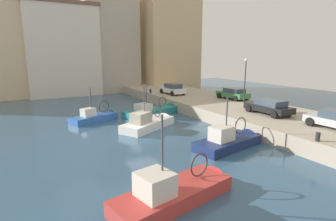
{
  "coord_description": "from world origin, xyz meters",
  "views": [
    {
      "loc": [
        -8.43,
        -19.44,
        6.46
      ],
      "look_at": [
        3.76,
        2.54,
        1.2
      ],
      "focal_mm": 28.88,
      "sensor_mm": 36.0,
      "label": 1
    }
  ],
  "objects_px": {
    "parked_car_white": "(173,89)",
    "mooring_bollard_mid": "(150,91)",
    "fishing_boat_navy": "(231,144)",
    "mooring_bollard_south": "(318,137)",
    "fishing_boat_white": "(150,126)",
    "fishing_boat_red": "(179,196)",
    "quay_streetlamp": "(245,73)",
    "parked_car_green": "(233,93)",
    "fishing_boat_teal": "(154,113)",
    "parked_car_black": "(269,107)",
    "fishing_boat_blue": "(97,119)"
  },
  "relations": [
    {
      "from": "parked_car_white",
      "to": "fishing_boat_navy",
      "type": "bearing_deg",
      "value": -106.54
    },
    {
      "from": "mooring_bollard_mid",
      "to": "quay_streetlamp",
      "type": "distance_m",
      "value": 13.55
    },
    {
      "from": "mooring_bollard_south",
      "to": "quay_streetlamp",
      "type": "height_order",
      "value": "quay_streetlamp"
    },
    {
      "from": "mooring_bollard_south",
      "to": "mooring_bollard_mid",
      "type": "xyz_separation_m",
      "value": [
        0.0,
        24.0,
        0.0
      ]
    },
    {
      "from": "parked_car_white",
      "to": "mooring_bollard_mid",
      "type": "height_order",
      "value": "parked_car_white"
    },
    {
      "from": "parked_car_white",
      "to": "fishing_boat_blue",
      "type": "bearing_deg",
      "value": -157.06
    },
    {
      "from": "mooring_bollard_mid",
      "to": "mooring_bollard_south",
      "type": "bearing_deg",
      "value": -90.0
    },
    {
      "from": "fishing_boat_white",
      "to": "parked_car_white",
      "type": "relative_size",
      "value": 1.55
    },
    {
      "from": "fishing_boat_teal",
      "to": "fishing_boat_red",
      "type": "distance_m",
      "value": 17.89
    },
    {
      "from": "fishing_boat_white",
      "to": "fishing_boat_teal",
      "type": "bearing_deg",
      "value": 60.91
    },
    {
      "from": "fishing_boat_red",
      "to": "fishing_boat_blue",
      "type": "bearing_deg",
      "value": 87.92
    },
    {
      "from": "fishing_boat_red",
      "to": "quay_streetlamp",
      "type": "xyz_separation_m",
      "value": [
        15.58,
        11.98,
        4.31
      ]
    },
    {
      "from": "fishing_boat_navy",
      "to": "mooring_bollard_south",
      "type": "xyz_separation_m",
      "value": [
        2.96,
        -4.43,
        1.33
      ]
    },
    {
      "from": "parked_car_white",
      "to": "quay_streetlamp",
      "type": "xyz_separation_m",
      "value": [
        3.5,
        -9.58,
        2.53
      ]
    },
    {
      "from": "parked_car_green",
      "to": "mooring_bollard_mid",
      "type": "height_order",
      "value": "parked_car_green"
    },
    {
      "from": "fishing_boat_red",
      "to": "mooring_bollard_mid",
      "type": "relative_size",
      "value": 12.42
    },
    {
      "from": "fishing_boat_white",
      "to": "quay_streetlamp",
      "type": "height_order",
      "value": "quay_streetlamp"
    },
    {
      "from": "fishing_boat_white",
      "to": "fishing_boat_red",
      "type": "bearing_deg",
      "value": -109.36
    },
    {
      "from": "parked_car_green",
      "to": "quay_streetlamp",
      "type": "xyz_separation_m",
      "value": [
        -0.77,
        -2.57,
        2.57
      ]
    },
    {
      "from": "fishing_boat_blue",
      "to": "mooring_bollard_mid",
      "type": "height_order",
      "value": "fishing_boat_blue"
    },
    {
      "from": "fishing_boat_white",
      "to": "mooring_bollard_mid",
      "type": "relative_size",
      "value": 11.7
    },
    {
      "from": "quay_streetlamp",
      "to": "fishing_boat_blue",
      "type": "bearing_deg",
      "value": 162.48
    },
    {
      "from": "parked_car_white",
      "to": "mooring_bollard_south",
      "type": "height_order",
      "value": "parked_car_white"
    },
    {
      "from": "fishing_boat_white",
      "to": "parked_car_green",
      "type": "bearing_deg",
      "value": 12.95
    },
    {
      "from": "mooring_bollard_south",
      "to": "fishing_boat_teal",
      "type": "bearing_deg",
      "value": 100.65
    },
    {
      "from": "fishing_boat_white",
      "to": "parked_car_green",
      "type": "distance_m",
      "value": 12.66
    },
    {
      "from": "parked_car_green",
      "to": "mooring_bollard_south",
      "type": "height_order",
      "value": "parked_car_green"
    },
    {
      "from": "fishing_boat_navy",
      "to": "fishing_boat_red",
      "type": "xyz_separation_m",
      "value": [
        -6.97,
        -4.36,
        0.0
      ]
    },
    {
      "from": "parked_car_white",
      "to": "fishing_boat_red",
      "type": "bearing_deg",
      "value": -119.26
    },
    {
      "from": "parked_car_black",
      "to": "mooring_bollard_mid",
      "type": "bearing_deg",
      "value": 101.66
    },
    {
      "from": "mooring_bollard_south",
      "to": "quay_streetlamp",
      "type": "xyz_separation_m",
      "value": [
        5.65,
        12.05,
        2.98
      ]
    },
    {
      "from": "fishing_boat_navy",
      "to": "fishing_boat_teal",
      "type": "relative_size",
      "value": 0.85
    },
    {
      "from": "parked_car_white",
      "to": "parked_car_black",
      "type": "bearing_deg",
      "value": -84.61
    },
    {
      "from": "fishing_boat_navy",
      "to": "fishing_boat_red",
      "type": "relative_size",
      "value": 0.9
    },
    {
      "from": "fishing_boat_navy",
      "to": "fishing_boat_white",
      "type": "distance_m",
      "value": 7.9
    },
    {
      "from": "fishing_boat_teal",
      "to": "mooring_bollard_mid",
      "type": "bearing_deg",
      "value": 67.05
    },
    {
      "from": "mooring_bollard_mid",
      "to": "parked_car_green",
      "type": "bearing_deg",
      "value": -55.64
    },
    {
      "from": "fishing_boat_navy",
      "to": "fishing_boat_red",
      "type": "distance_m",
      "value": 8.22
    },
    {
      "from": "parked_car_black",
      "to": "fishing_boat_teal",
      "type": "bearing_deg",
      "value": 124.26
    },
    {
      "from": "fishing_boat_white",
      "to": "mooring_bollard_south",
      "type": "distance_m",
      "value": 13.22
    },
    {
      "from": "fishing_boat_navy",
      "to": "fishing_boat_teal",
      "type": "distance_m",
      "value": 12.19
    },
    {
      "from": "fishing_boat_red",
      "to": "parked_car_green",
      "type": "xyz_separation_m",
      "value": [
        16.34,
        14.54,
        1.74
      ]
    },
    {
      "from": "fishing_boat_teal",
      "to": "fishing_boat_blue",
      "type": "relative_size",
      "value": 1.29
    },
    {
      "from": "parked_car_green",
      "to": "parked_car_white",
      "type": "bearing_deg",
      "value": 121.33
    },
    {
      "from": "fishing_boat_navy",
      "to": "parked_car_black",
      "type": "relative_size",
      "value": 1.42
    },
    {
      "from": "fishing_boat_red",
      "to": "parked_car_white",
      "type": "bearing_deg",
      "value": 60.74
    },
    {
      "from": "parked_car_black",
      "to": "quay_streetlamp",
      "type": "relative_size",
      "value": 0.9
    },
    {
      "from": "fishing_boat_navy",
      "to": "parked_car_green",
      "type": "distance_m",
      "value": 13.95
    },
    {
      "from": "fishing_boat_white",
      "to": "fishing_boat_navy",
      "type": "bearing_deg",
      "value": -68.9
    },
    {
      "from": "fishing_boat_navy",
      "to": "quay_streetlamp",
      "type": "xyz_separation_m",
      "value": [
        8.61,
        7.62,
        4.31
      ]
    }
  ]
}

